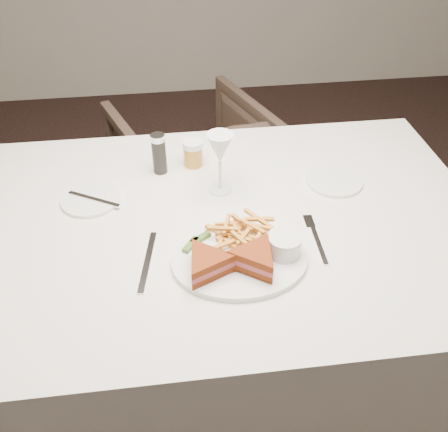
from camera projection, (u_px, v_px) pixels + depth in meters
name	position (u px, v px, depth m)	size (l,w,h in m)	color
ground	(304.00, 398.00, 1.72)	(5.00, 5.00, 0.00)	black
table	(222.00, 313.00, 1.53)	(1.39, 0.93, 0.75)	silver
chair_far	(194.00, 162.00, 2.29)	(0.63, 0.59, 0.65)	#44342A
table_setting	(230.00, 223.00, 1.22)	(0.84, 0.60, 0.18)	white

